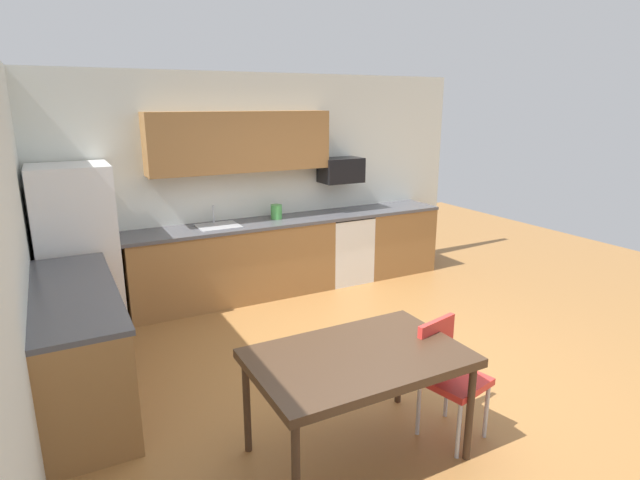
% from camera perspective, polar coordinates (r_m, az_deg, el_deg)
% --- Properties ---
extents(ground_plane, '(12.00, 12.00, 0.00)m').
position_cam_1_polar(ground_plane, '(4.76, 5.85, -14.53)').
color(ground_plane, '#9E6B38').
extents(wall_back, '(5.80, 0.10, 2.70)m').
position_cam_1_polar(wall_back, '(6.58, -6.81, 6.26)').
color(wall_back, silver).
rests_on(wall_back, ground).
extents(wall_left, '(0.10, 5.80, 2.70)m').
position_cam_1_polar(wall_left, '(3.57, -31.64, -3.48)').
color(wall_left, silver).
rests_on(wall_left, ground).
extents(cabinet_run_back, '(2.51, 0.60, 0.90)m').
position_cam_1_polar(cabinet_run_back, '(6.30, -9.60, -2.66)').
color(cabinet_run_back, olive).
rests_on(cabinet_run_back, ground).
extents(cabinet_run_back_right, '(1.04, 0.60, 0.90)m').
position_cam_1_polar(cabinet_run_back_right, '(7.36, 8.18, -0.02)').
color(cabinet_run_back_right, olive).
rests_on(cabinet_run_back_right, ground).
extents(cabinet_run_left, '(0.60, 2.00, 0.90)m').
position_cam_1_polar(cabinet_run_left, '(4.62, -25.24, -10.71)').
color(cabinet_run_left, olive).
rests_on(cabinet_run_left, ground).
extents(countertop_back, '(4.80, 0.64, 0.04)m').
position_cam_1_polar(countertop_back, '(6.34, -5.53, 2.00)').
color(countertop_back, '#4C4C51').
rests_on(countertop_back, cabinet_run_back).
extents(countertop_left, '(0.64, 2.00, 0.04)m').
position_cam_1_polar(countertop_left, '(4.45, -25.91, -5.22)').
color(countertop_left, '#4C4C51').
rests_on(countertop_left, cabinet_run_left).
extents(upper_cabinets_back, '(2.20, 0.34, 0.70)m').
position_cam_1_polar(upper_cabinets_back, '(6.21, -8.84, 10.78)').
color(upper_cabinets_back, olive).
extents(refrigerator, '(0.76, 0.70, 1.75)m').
position_cam_1_polar(refrigerator, '(5.82, -25.40, -1.03)').
color(refrigerator, white).
rests_on(refrigerator, ground).
extents(oven_range, '(0.60, 0.60, 0.91)m').
position_cam_1_polar(oven_range, '(6.92, 2.67, -0.81)').
color(oven_range, white).
rests_on(oven_range, ground).
extents(microwave, '(0.54, 0.36, 0.32)m').
position_cam_1_polar(microwave, '(6.79, 2.34, 7.79)').
color(microwave, black).
extents(sink_basin, '(0.48, 0.40, 0.14)m').
position_cam_1_polar(sink_basin, '(6.14, -11.23, 0.95)').
color(sink_basin, '#A5A8AD').
rests_on(sink_basin, countertop_back).
extents(sink_faucet, '(0.02, 0.02, 0.24)m').
position_cam_1_polar(sink_faucet, '(6.27, -11.79, 2.72)').
color(sink_faucet, '#B2B5BA').
rests_on(sink_faucet, countertop_back).
extents(dining_table, '(1.40, 0.90, 0.76)m').
position_cam_1_polar(dining_table, '(3.45, 4.25, -13.46)').
color(dining_table, '#422D1E').
rests_on(dining_table, ground).
extents(chair_near_table, '(0.48, 0.48, 0.85)m').
position_cam_1_polar(chair_near_table, '(3.87, 13.95, -13.84)').
color(chair_near_table, red).
rests_on(chair_near_table, ground).
extents(kettle, '(0.14, 0.14, 0.20)m').
position_cam_1_polar(kettle, '(6.40, -4.89, 3.06)').
color(kettle, '#4CA54C').
rests_on(kettle, countertop_back).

